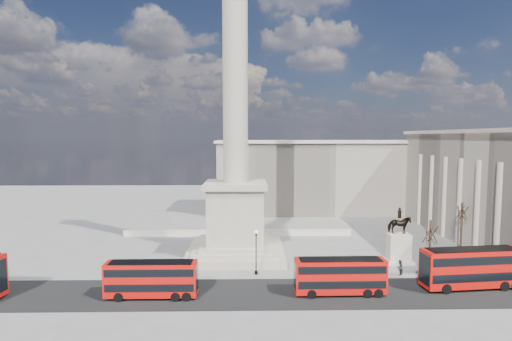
{
  "coord_description": "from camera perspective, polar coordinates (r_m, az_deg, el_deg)",
  "views": [
    {
      "loc": [
        1.94,
        -53.12,
        17.42
      ],
      "look_at": [
        2.91,
        0.75,
        12.86
      ],
      "focal_mm": 28.0,
      "sensor_mm": 36.0,
      "label": 1
    }
  ],
  "objects": [
    {
      "name": "ground",
      "position": [
        55.94,
        -3.05,
        -13.31
      ],
      "size": [
        180.0,
        180.0,
        0.0
      ],
      "primitive_type": "plane",
      "color": "gray",
      "rests_on": "ground"
    },
    {
      "name": "asphalt_road",
      "position": [
        46.6,
        2.94,
        -17.11
      ],
      "size": [
        120.0,
        9.0,
        0.01
      ],
      "primitive_type": "cube",
      "color": "black",
      "rests_on": "ground"
    },
    {
      "name": "nelsons_column",
      "position": [
        58.33,
        -2.94,
        0.4
      ],
      "size": [
        14.0,
        14.0,
        49.85
      ],
      "color": "#B5AE97",
      "rests_on": "ground"
    },
    {
      "name": "balustrade_wall",
      "position": [
        71.17,
        -2.6,
        -8.88
      ],
      "size": [
        40.0,
        0.6,
        1.1
      ],
      "primitive_type": "cube",
      "color": "beige",
      "rests_on": "ground"
    },
    {
      "name": "building_northeast",
      "position": [
        95.29,
        9.9,
        -0.71
      ],
      "size": [
        51.0,
        17.0,
        16.6
      ],
      "color": "beige",
      "rests_on": "ground"
    },
    {
      "name": "red_bus_a",
      "position": [
        46.09,
        -14.63,
        -14.75
      ],
      "size": [
        9.83,
        2.36,
        3.99
      ],
      "rotation": [
        0.0,
        0.0,
        -0.0
      ],
      "color": "red",
      "rests_on": "ground"
    },
    {
      "name": "red_bus_b",
      "position": [
        46.46,
        11.98,
        -14.5
      ],
      "size": [
        9.98,
        2.47,
        4.04
      ],
      "rotation": [
        0.0,
        0.0,
        0.01
      ],
      "color": "red",
      "rests_on": "ground"
    },
    {
      "name": "red_bus_c",
      "position": [
        53.24,
        28.49,
        -12.1
      ],
      "size": [
        11.71,
        3.79,
        4.66
      ],
      "rotation": [
        0.0,
        0.0,
        0.1
      ],
      "color": "red",
      "rests_on": "ground"
    },
    {
      "name": "victorian_lamp",
      "position": [
        51.31,
        0.01,
        -11.06
      ],
      "size": [
        0.49,
        0.49,
        5.72
      ],
      "rotation": [
        0.0,
        0.0,
        0.01
      ],
      "color": "black",
      "rests_on": "ground"
    },
    {
      "name": "equestrian_statue",
      "position": [
        59.38,
        19.71,
        -9.83
      ],
      "size": [
        3.69,
        2.77,
        7.77
      ],
      "color": "beige",
      "rests_on": "ground"
    },
    {
      "name": "bare_tree_near",
      "position": [
        51.84,
        23.66,
        -7.95
      ],
      "size": [
        1.83,
        1.83,
        8.0
      ],
      "rotation": [
        0.0,
        0.0,
        0.02
      ],
      "color": "#332319",
      "rests_on": "ground"
    },
    {
      "name": "bare_tree_mid",
      "position": [
        69.57,
        27.34,
        -5.14
      ],
      "size": [
        2.02,
        2.02,
        7.64
      ],
      "rotation": [
        0.0,
        0.0,
        0.15
      ],
      "color": "#332319",
      "rests_on": "ground"
    },
    {
      "name": "bare_tree_far",
      "position": [
        78.64,
        29.88,
        -4.54
      ],
      "size": [
        1.71,
        1.71,
        6.97
      ],
      "rotation": [
        0.0,
        0.0,
        -0.36
      ],
      "color": "#332319",
      "rests_on": "ground"
    },
    {
      "name": "pedestrian_walking",
      "position": [
        57.57,
        25.72,
        -12.26
      ],
      "size": [
        0.82,
        0.68,
        1.92
      ],
      "primitive_type": "imported",
      "rotation": [
        0.0,
        0.0,
        0.36
      ],
      "color": "black",
      "rests_on": "ground"
    },
    {
      "name": "pedestrian_standing",
      "position": [
        54.85,
        19.84,
        -12.91
      ],
      "size": [
        1.19,
        1.16,
        1.94
      ],
      "primitive_type": "imported",
      "rotation": [
        0.0,
        0.0,
        3.83
      ],
      "color": "black",
      "rests_on": "ground"
    },
    {
      "name": "pedestrian_crossing",
      "position": [
        54.94,
        9.22,
        -12.81
      ],
      "size": [
        0.56,
        1.02,
        1.64
      ],
      "primitive_type": "imported",
      "rotation": [
        0.0,
        0.0,
        1.74
      ],
      "color": "black",
      "rests_on": "ground"
    }
  ]
}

